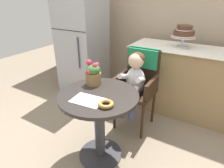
{
  "coord_description": "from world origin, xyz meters",
  "views": [
    {
      "loc": [
        0.86,
        -1.21,
        1.53
      ],
      "look_at": [
        0.05,
        0.15,
        0.77
      ],
      "focal_mm": 30.49,
      "sensor_mm": 36.0,
      "label": 1
    }
  ],
  "objects_px": {
    "flower_vase": "(93,74)",
    "refrigerator": "(82,41)",
    "cafe_table": "(99,114)",
    "donut_front": "(106,104)",
    "wicker_chair": "(139,76)",
    "seated_child": "(134,78)",
    "tiered_cake_stand": "(184,33)"
  },
  "relations": [
    {
      "from": "flower_vase",
      "to": "refrigerator",
      "type": "bearing_deg",
      "value": 133.14
    },
    {
      "from": "cafe_table",
      "to": "flower_vase",
      "type": "height_order",
      "value": "flower_vase"
    },
    {
      "from": "donut_front",
      "to": "flower_vase",
      "type": "distance_m",
      "value": 0.44
    },
    {
      "from": "wicker_chair",
      "to": "seated_child",
      "type": "relative_size",
      "value": 1.31
    },
    {
      "from": "donut_front",
      "to": "flower_vase",
      "type": "bearing_deg",
      "value": 138.6
    },
    {
      "from": "tiered_cake_stand",
      "to": "refrigerator",
      "type": "xyz_separation_m",
      "value": [
        -1.45,
        -0.2,
        -0.23
      ]
    },
    {
      "from": "donut_front",
      "to": "tiered_cake_stand",
      "type": "relative_size",
      "value": 0.42
    },
    {
      "from": "donut_front",
      "to": "flower_vase",
      "type": "relative_size",
      "value": 0.53
    },
    {
      "from": "cafe_table",
      "to": "flower_vase",
      "type": "relative_size",
      "value": 2.99
    },
    {
      "from": "wicker_chair",
      "to": "flower_vase",
      "type": "xyz_separation_m",
      "value": [
        -0.25,
        -0.58,
        0.19
      ]
    },
    {
      "from": "cafe_table",
      "to": "refrigerator",
      "type": "height_order",
      "value": "refrigerator"
    },
    {
      "from": "flower_vase",
      "to": "tiered_cake_stand",
      "type": "xyz_separation_m",
      "value": [
        0.56,
        1.15,
        0.26
      ]
    },
    {
      "from": "seated_child",
      "to": "tiered_cake_stand",
      "type": "relative_size",
      "value": 2.42
    },
    {
      "from": "seated_child",
      "to": "flower_vase",
      "type": "distance_m",
      "value": 0.51
    },
    {
      "from": "wicker_chair",
      "to": "flower_vase",
      "type": "height_order",
      "value": "flower_vase"
    },
    {
      "from": "wicker_chair",
      "to": "refrigerator",
      "type": "height_order",
      "value": "refrigerator"
    },
    {
      "from": "flower_vase",
      "to": "cafe_table",
      "type": "bearing_deg",
      "value": -43.22
    },
    {
      "from": "cafe_table",
      "to": "wicker_chair",
      "type": "relative_size",
      "value": 0.75
    },
    {
      "from": "tiered_cake_stand",
      "to": "refrigerator",
      "type": "height_order",
      "value": "refrigerator"
    },
    {
      "from": "cafe_table",
      "to": "tiered_cake_stand",
      "type": "relative_size",
      "value": 2.4
    },
    {
      "from": "wicker_chair",
      "to": "tiered_cake_stand",
      "type": "height_order",
      "value": "tiered_cake_stand"
    },
    {
      "from": "seated_child",
      "to": "wicker_chair",
      "type": "bearing_deg",
      "value": 90.0
    },
    {
      "from": "seated_child",
      "to": "donut_front",
      "type": "distance_m",
      "value": 0.72
    },
    {
      "from": "cafe_table",
      "to": "wicker_chair",
      "type": "bearing_deg",
      "value": 83.41
    },
    {
      "from": "wicker_chair",
      "to": "flower_vase",
      "type": "relative_size",
      "value": 3.96
    },
    {
      "from": "donut_front",
      "to": "cafe_table",
      "type": "bearing_deg",
      "value": 140.52
    },
    {
      "from": "tiered_cake_stand",
      "to": "refrigerator",
      "type": "bearing_deg",
      "value": -172.16
    },
    {
      "from": "cafe_table",
      "to": "refrigerator",
      "type": "relative_size",
      "value": 0.42
    },
    {
      "from": "wicker_chair",
      "to": "seated_child",
      "type": "height_order",
      "value": "seated_child"
    },
    {
      "from": "seated_child",
      "to": "tiered_cake_stand",
      "type": "bearing_deg",
      "value": 66.19
    },
    {
      "from": "donut_front",
      "to": "refrigerator",
      "type": "xyz_separation_m",
      "value": [
        -1.21,
        1.23,
        0.11
      ]
    },
    {
      "from": "refrigerator",
      "to": "flower_vase",
      "type": "bearing_deg",
      "value": -46.86
    }
  ]
}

